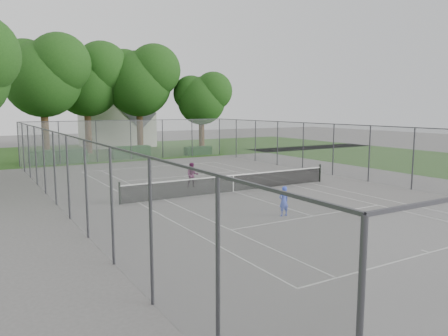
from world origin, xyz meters
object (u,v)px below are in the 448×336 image
tennis_net (233,183)px  girl_player (284,201)px  house (116,114)px  woman_player (192,175)px

tennis_net → girl_player: size_ratio=9.95×
tennis_net → house: bearing=84.2°
tennis_net → woman_player: woman_player is taller
girl_player → house: bearing=-96.6°
girl_player → woman_player: size_ratio=0.89×
girl_player → woman_player: 8.03m
house → girl_player: bearing=-96.4°
tennis_net → woman_player: size_ratio=8.89×
house → girl_player: 37.35m
woman_player → tennis_net: bearing=-35.7°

